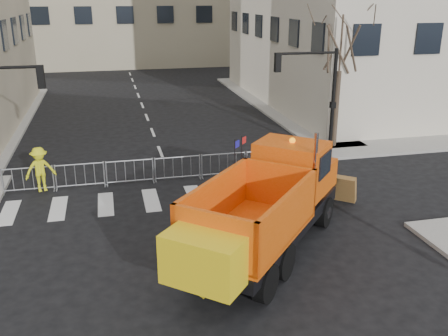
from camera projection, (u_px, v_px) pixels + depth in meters
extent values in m
plane|color=black|center=(204.00, 265.00, 15.33)|extent=(120.00, 120.00, 0.00)
cube|color=gray|center=(169.00, 172.00, 23.12)|extent=(64.00, 5.00, 0.15)
cylinder|color=black|center=(333.00, 103.00, 25.03)|extent=(0.18, 0.18, 5.40)
cube|color=black|center=(268.00, 224.00, 15.86)|extent=(6.49, 6.95, 0.45)
cylinder|color=black|center=(269.00, 201.00, 18.64)|extent=(0.99, 1.06, 1.10)
cylinder|color=black|center=(324.00, 212.00, 17.71)|extent=(0.99, 1.06, 1.10)
cylinder|color=black|center=(220.00, 245.00, 15.37)|extent=(0.99, 1.06, 1.10)
cylinder|color=black|center=(283.00, 261.00, 14.44)|extent=(0.99, 1.06, 1.10)
cylinder|color=black|center=(198.00, 264.00, 14.29)|extent=(0.99, 1.06, 1.10)
cylinder|color=black|center=(266.00, 283.00, 13.36)|extent=(0.99, 1.06, 1.10)
cube|color=#D94F0C|center=(303.00, 173.00, 18.31)|extent=(2.64, 2.59, 1.00)
cube|color=#D94F0C|center=(291.00, 168.00, 17.03)|extent=(2.79, 2.73, 1.81)
cylinder|color=silver|center=(314.00, 169.00, 15.82)|extent=(0.14, 0.14, 2.41)
cube|color=#D94F0C|center=(250.00, 209.00, 14.35)|extent=(4.79, 4.97, 1.65)
cube|color=yellow|center=(203.00, 261.00, 12.19)|extent=(2.17, 2.08, 1.30)
cube|color=brown|center=(316.00, 184.00, 20.06)|extent=(2.80, 2.55, 1.13)
imported|color=black|center=(292.00, 186.00, 18.97)|extent=(0.79, 0.63, 1.90)
imported|color=black|center=(282.00, 175.00, 20.18)|extent=(1.01, 0.85, 1.86)
imported|color=black|center=(290.00, 189.00, 19.11)|extent=(0.88, 0.98, 1.59)
imported|color=yellow|center=(40.00, 169.00, 20.40)|extent=(1.36, 1.02, 1.88)
cube|color=maroon|center=(285.00, 165.00, 22.15)|extent=(0.45, 0.41, 1.10)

